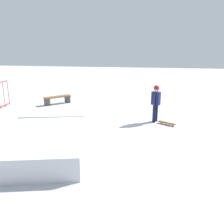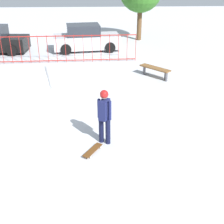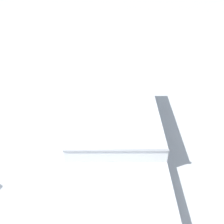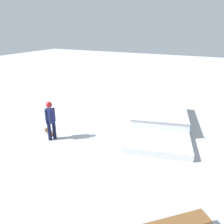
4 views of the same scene
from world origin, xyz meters
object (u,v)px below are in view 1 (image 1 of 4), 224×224
at_px(skater, 156,101).
at_px(park_bench, 57,98).
at_px(skate_ramp, 46,139).
at_px(skateboard, 167,123).

bearing_deg(skater, park_bench, 1.93).
relative_size(skate_ramp, skater, 3.40).
bearing_deg(park_bench, skate_ramp, -161.90).
bearing_deg(skate_ramp, park_bench, 4.58).
distance_m(skater, skateboard, 1.13).
relative_size(skate_ramp, skateboard, 7.44).
distance_m(skate_ramp, park_bench, 6.43).
xyz_separation_m(skate_ramp, park_bench, (6.11, 2.00, 0.04)).
xyz_separation_m(skater, park_bench, (2.55, 5.79, -0.65)).
xyz_separation_m(skate_ramp, skater, (3.56, -3.80, 0.69)).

